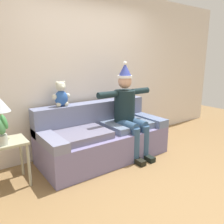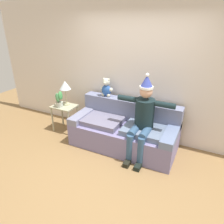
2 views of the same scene
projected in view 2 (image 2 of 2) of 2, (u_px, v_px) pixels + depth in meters
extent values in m
plane|color=olive|center=(100.00, 176.00, 3.38)|extent=(10.00, 10.00, 0.00)
cube|color=silver|center=(137.00, 73.00, 4.09)|extent=(7.00, 0.10, 2.70)
cube|color=slate|center=(124.00, 136.00, 4.08)|extent=(2.01, 0.90, 0.45)
cube|color=slate|center=(131.00, 110.00, 4.17)|extent=(2.01, 0.24, 0.42)
cube|color=slate|center=(84.00, 114.00, 4.32)|extent=(0.22, 0.90, 0.13)
cube|color=slate|center=(171.00, 134.00, 3.60)|extent=(0.22, 0.90, 0.13)
cube|color=slate|center=(102.00, 120.00, 4.11)|extent=(0.81, 0.63, 0.10)
cube|color=slate|center=(146.00, 130.00, 3.74)|extent=(0.81, 0.63, 0.10)
cylinder|color=black|center=(145.00, 113.00, 3.66)|extent=(0.34, 0.34, 0.52)
sphere|color=tan|center=(146.00, 92.00, 3.50)|extent=(0.22, 0.22, 0.22)
cylinder|color=white|center=(146.00, 87.00, 3.46)|extent=(0.23, 0.23, 0.04)
cone|color=#3442A1|center=(147.00, 81.00, 3.42)|extent=(0.21, 0.21, 0.20)
sphere|color=white|center=(147.00, 75.00, 3.38)|extent=(0.06, 0.06, 0.06)
cylinder|color=#304F72|center=(135.00, 130.00, 3.65)|extent=(0.14, 0.40, 0.14)
cylinder|color=#304F72|center=(130.00, 149.00, 3.60)|extent=(0.13, 0.13, 0.55)
cube|color=black|center=(128.00, 162.00, 3.63)|extent=(0.10, 0.24, 0.08)
cylinder|color=#304F72|center=(146.00, 132.00, 3.57)|extent=(0.14, 0.40, 0.14)
cylinder|color=#304F72|center=(141.00, 152.00, 3.52)|extent=(0.13, 0.13, 0.55)
cube|color=black|center=(138.00, 166.00, 3.55)|extent=(0.10, 0.24, 0.08)
cylinder|color=black|center=(127.00, 99.00, 3.71)|extent=(0.34, 0.10, 0.10)
cylinder|color=black|center=(165.00, 105.00, 3.43)|extent=(0.34, 0.10, 0.10)
ellipsoid|color=#29529E|center=(106.00, 90.00, 4.25)|extent=(0.20, 0.16, 0.24)
sphere|color=beige|center=(106.00, 82.00, 4.18)|extent=(0.15, 0.15, 0.15)
sphere|color=beige|center=(105.00, 83.00, 4.13)|extent=(0.07, 0.07, 0.07)
sphere|color=beige|center=(104.00, 79.00, 4.18)|extent=(0.05, 0.05, 0.05)
sphere|color=beige|center=(109.00, 80.00, 4.14)|extent=(0.05, 0.05, 0.05)
sphere|color=beige|center=(102.00, 88.00, 4.28)|extent=(0.08, 0.08, 0.08)
sphere|color=beige|center=(103.00, 94.00, 4.29)|extent=(0.08, 0.08, 0.08)
sphere|color=beige|center=(111.00, 90.00, 4.20)|extent=(0.08, 0.08, 0.08)
sphere|color=beige|center=(108.00, 95.00, 4.24)|extent=(0.08, 0.08, 0.08)
cube|color=#A6A689|center=(64.00, 106.00, 4.54)|extent=(0.51, 0.40, 0.03)
cylinder|color=#A6A689|center=(52.00, 120.00, 4.61)|extent=(0.04, 0.04, 0.56)
cylinder|color=#A6A689|center=(69.00, 124.00, 4.44)|extent=(0.04, 0.04, 0.56)
cylinder|color=#A6A689|center=(62.00, 114.00, 4.89)|extent=(0.04, 0.04, 0.56)
cylinder|color=#A6A689|center=(78.00, 117.00, 4.71)|extent=(0.04, 0.04, 0.56)
cylinder|color=#B7BA93|center=(67.00, 104.00, 4.59)|extent=(0.14, 0.14, 0.03)
cylinder|color=#BDB38A|center=(66.00, 96.00, 4.51)|extent=(0.02, 0.02, 0.33)
cone|color=silver|center=(65.00, 85.00, 4.41)|extent=(0.24, 0.24, 0.18)
cylinder|color=#AEB6AB|center=(60.00, 104.00, 4.45)|extent=(0.14, 0.14, 0.12)
ellipsoid|color=#3A8745|center=(60.00, 95.00, 4.33)|extent=(0.12, 0.14, 0.20)
ellipsoid|color=#347D48|center=(60.00, 96.00, 4.41)|extent=(0.13, 0.11, 0.20)
ellipsoid|color=#387E3E|center=(57.00, 97.00, 4.40)|extent=(0.08, 0.15, 0.20)
ellipsoid|color=#407D49|center=(58.00, 98.00, 4.35)|extent=(0.13, 0.12, 0.20)
cylinder|color=beige|center=(58.00, 101.00, 4.54)|extent=(0.02, 0.02, 0.17)
cylinder|color=white|center=(57.00, 96.00, 4.49)|extent=(0.04, 0.04, 0.10)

